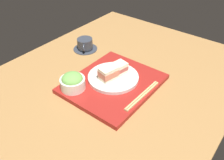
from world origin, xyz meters
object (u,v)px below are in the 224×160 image
Objects in this scene: chopsticks_pair at (142,95)px; sandwich_far at (118,69)px; sandwich_plate at (113,77)px; coffee_cup at (85,45)px; salad_bowl at (73,82)px; sandwich_near at (108,73)px.

sandwich_far is at bearing 73.11° from chopsticks_pair.
sandwich_far is (2.72, -0.52, 3.29)cm from sandwich_plate.
chopsticks_pair is 48.72cm from coffee_cup.
salad_bowl is (-18.09, 9.82, -0.69)cm from sandwich_far.
coffee_cup is at bearing 60.54° from sandwich_near.
salad_bowl reaches higher than coffee_cup.
sandwich_plate is 2.58× the size of sandwich_far.
sandwich_far is at bearing -110.07° from coffee_cup.
chopsticks_pair is (-4.80, -15.80, -3.69)cm from sandwich_far.
chopsticks_pair is (-2.07, -16.32, -0.40)cm from sandwich_plate.
coffee_cup is (16.51, 29.22, -3.49)cm from sandwich_near.
sandwich_near is 33.74cm from coffee_cup.
sandwich_near is at bearing 169.19° from sandwich_far.
sandwich_plate is 16.46cm from chopsticks_pair.
sandwich_far is (5.45, -1.04, -0.28)cm from sandwich_near.
sandwich_plate is 4.30cm from sandwich_far.
sandwich_plate is 1.00× the size of chopsticks_pair.
salad_bowl is at bearing 148.82° from sandwich_plate.
salad_bowl reaches higher than sandwich_far.
sandwich_near is 0.83× the size of salad_bowl.
sandwich_far is 16.92cm from chopsticks_pair.
sandwich_plate is at bearing 169.19° from sandwich_far.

